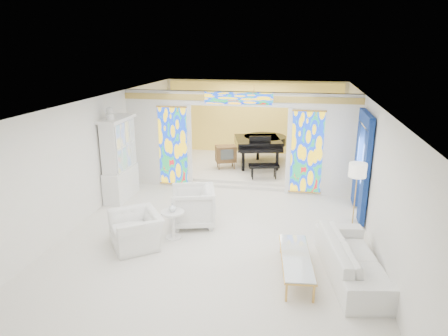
% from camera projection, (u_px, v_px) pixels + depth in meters
% --- Properties ---
extents(floor, '(12.00, 12.00, 0.00)m').
position_uv_depth(floor, '(226.00, 214.00, 10.57)').
color(floor, beige).
rests_on(floor, ground).
extents(ceiling, '(7.00, 12.00, 0.02)m').
position_uv_depth(ceiling, '(227.00, 101.00, 9.69)').
color(ceiling, white).
rests_on(ceiling, wall_back).
extents(wall_back, '(7.00, 0.02, 3.00)m').
position_uv_depth(wall_back, '(254.00, 119.00, 15.76)').
color(wall_back, silver).
rests_on(wall_back, floor).
extents(wall_front, '(7.00, 0.02, 3.00)m').
position_uv_depth(wall_front, '(130.00, 303.00, 4.50)').
color(wall_front, silver).
rests_on(wall_front, floor).
extents(wall_left, '(0.02, 12.00, 3.00)m').
position_uv_depth(wall_left, '(99.00, 153.00, 10.76)').
color(wall_left, silver).
rests_on(wall_left, floor).
extents(wall_right, '(0.02, 12.00, 3.00)m').
position_uv_depth(wall_right, '(371.00, 167.00, 9.50)').
color(wall_right, silver).
rests_on(wall_right, floor).
extents(partition_wall, '(7.00, 0.22, 3.00)m').
position_uv_depth(partition_wall, '(239.00, 137.00, 11.96)').
color(partition_wall, silver).
rests_on(partition_wall, floor).
extents(stained_glass_left, '(0.90, 0.04, 2.40)m').
position_uv_depth(stained_glass_left, '(173.00, 146.00, 12.33)').
color(stained_glass_left, gold).
rests_on(stained_glass_left, partition_wall).
extents(stained_glass_right, '(0.90, 0.04, 2.40)m').
position_uv_depth(stained_glass_right, '(307.00, 153.00, 11.60)').
color(stained_glass_right, gold).
rests_on(stained_glass_right, partition_wall).
extents(stained_glass_transom, '(2.00, 0.04, 0.34)m').
position_uv_depth(stained_glass_transom, '(238.00, 98.00, 11.52)').
color(stained_glass_transom, gold).
rests_on(stained_glass_transom, partition_wall).
extents(alcove_platform, '(6.80, 3.80, 0.18)m').
position_uv_depth(alcove_platform, '(247.00, 167.00, 14.39)').
color(alcove_platform, beige).
rests_on(alcove_platform, floor).
extents(gold_curtain_back, '(6.70, 0.10, 2.90)m').
position_uv_depth(gold_curtain_back, '(254.00, 120.00, 15.65)').
color(gold_curtain_back, '#DBC34C').
rests_on(gold_curtain_back, wall_back).
extents(chandelier, '(0.48, 0.48, 0.30)m').
position_uv_depth(chandelier, '(254.00, 99.00, 13.54)').
color(chandelier, '#C39244').
rests_on(chandelier, ceiling).
extents(blue_drapes, '(0.14, 1.85, 2.65)m').
position_uv_depth(blue_drapes, '(363.00, 156.00, 10.15)').
color(blue_drapes, navy).
rests_on(blue_drapes, wall_right).
extents(china_cabinet, '(0.56, 1.46, 2.72)m').
position_uv_depth(china_cabinet, '(119.00, 160.00, 11.37)').
color(china_cabinet, white).
rests_on(china_cabinet, floor).
extents(armchair_left, '(1.50, 1.53, 0.75)m').
position_uv_depth(armchair_left, '(136.00, 230.00, 8.83)').
color(armchair_left, white).
rests_on(armchair_left, floor).
extents(armchair_right, '(1.30, 1.28, 0.97)m').
position_uv_depth(armchair_right, '(193.00, 206.00, 9.85)').
color(armchair_right, white).
rests_on(armchair_right, floor).
extents(sofa, '(1.42, 2.68, 0.75)m').
position_uv_depth(sofa, '(354.00, 259.00, 7.64)').
color(sofa, white).
rests_on(sofa, floor).
extents(side_table, '(0.62, 0.62, 0.67)m').
position_uv_depth(side_table, '(173.00, 221.00, 9.14)').
color(side_table, white).
rests_on(side_table, floor).
extents(vase, '(0.21, 0.21, 0.18)m').
position_uv_depth(vase, '(172.00, 207.00, 9.05)').
color(vase, silver).
rests_on(vase, side_table).
extents(coffee_table, '(0.76, 1.89, 0.41)m').
position_uv_depth(coffee_table, '(296.00, 258.00, 7.67)').
color(coffee_table, white).
rests_on(coffee_table, floor).
extents(floor_lamp, '(0.48, 0.48, 1.67)m').
position_uv_depth(floor_lamp, '(357.00, 173.00, 9.30)').
color(floor_lamp, '#C39244').
rests_on(floor_lamp, floor).
extents(grand_piano, '(2.08, 3.20, 1.17)m').
position_uv_depth(grand_piano, '(261.00, 142.00, 14.25)').
color(grand_piano, black).
rests_on(grand_piano, alcove_platform).
extents(tv_console, '(0.81, 0.68, 0.80)m').
position_uv_depth(tv_console, '(226.00, 154.00, 13.77)').
color(tv_console, brown).
rests_on(tv_console, alcove_platform).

